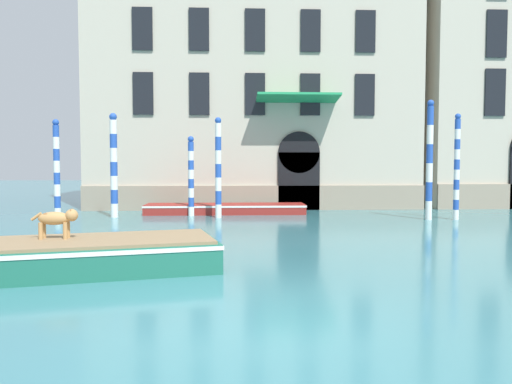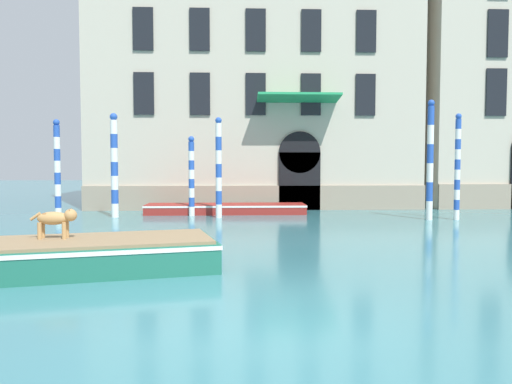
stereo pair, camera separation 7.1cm
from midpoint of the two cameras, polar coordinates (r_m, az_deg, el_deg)
ground_plane at (r=6.62m, az=0.58°, el=-15.45°), size 120.00×120.00×0.00m
palazzo_left at (r=26.67m, az=-0.48°, el=17.46°), size 15.74×7.40×17.40m
boat_foreground at (r=10.51m, az=-21.80°, el=-6.76°), size 6.44×3.50×0.64m
dog_on_deck at (r=10.67m, az=-21.91°, el=-2.86°), size 0.91×0.28×0.61m
boat_moored_near_palazzo at (r=21.34m, az=-3.63°, el=-1.89°), size 6.79×1.57×0.41m
mooring_pole_0 at (r=19.63m, az=-4.44°, el=2.84°), size 0.25×0.25×3.94m
mooring_pole_1 at (r=19.97m, az=19.13°, el=3.52°), size 0.25×0.25×4.53m
mooring_pole_2 at (r=20.35m, az=21.88°, el=2.73°), size 0.22×0.22×4.02m
mooring_pole_3 at (r=20.47m, az=-7.53°, el=1.86°), size 0.25×0.25×3.25m
mooring_pole_4 at (r=20.50m, az=-16.04°, el=3.00°), size 0.29×0.29×4.12m
mooring_pole_5 at (r=20.38m, az=-21.91°, el=2.44°), size 0.24×0.24×3.81m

